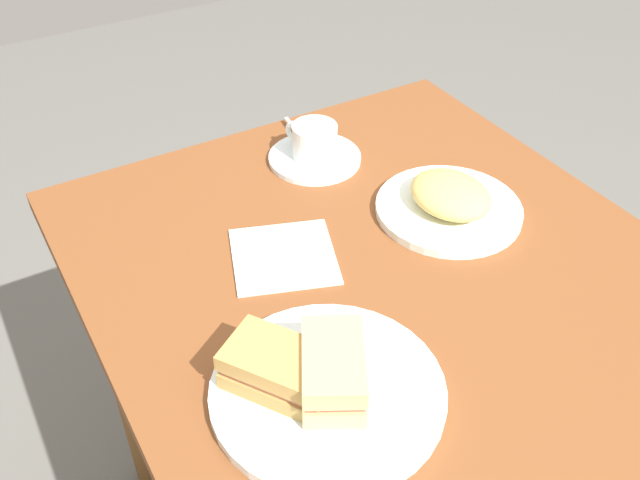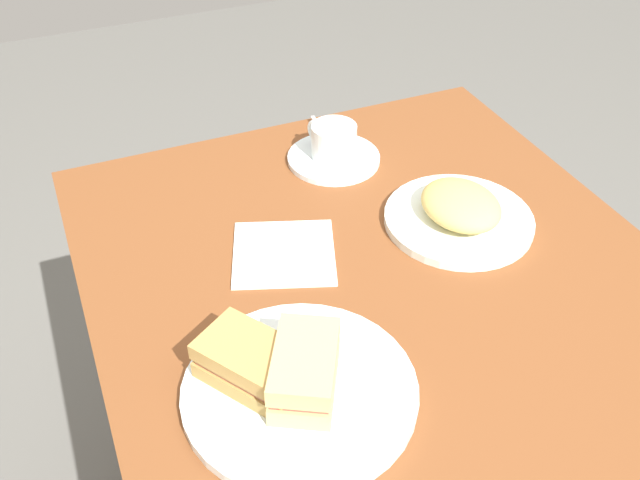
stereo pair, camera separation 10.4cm
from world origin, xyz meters
name	(u,v)px [view 1 (the left image)]	position (x,y,z in m)	size (l,w,h in m)	color
dining_table	(399,367)	(0.00, 0.00, 0.59)	(1.01, 0.82, 0.76)	brown
sandwich_plate	(328,391)	(-0.10, 0.19, 0.77)	(0.28, 0.28, 0.01)	white
sandwich_front	(333,370)	(-0.11, 0.19, 0.80)	(0.14, 0.12, 0.06)	tan
sandwich_back	(282,370)	(-0.07, 0.24, 0.80)	(0.16, 0.14, 0.05)	#B48D49
coffee_saucer	(315,158)	(0.35, -0.05, 0.77)	(0.16, 0.16, 0.01)	white
coffee_cup	(314,140)	(0.35, -0.05, 0.80)	(0.10, 0.08, 0.06)	white
spoon	(299,134)	(0.43, -0.06, 0.77)	(0.10, 0.02, 0.01)	silver
side_plate	(449,209)	(0.11, -0.16, 0.77)	(0.23, 0.23, 0.01)	white
side_food_pile	(451,194)	(0.11, -0.16, 0.80)	(0.14, 0.12, 0.04)	#D7B660
napkin	(284,256)	(0.15, 0.12, 0.76)	(0.15, 0.15, 0.00)	white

